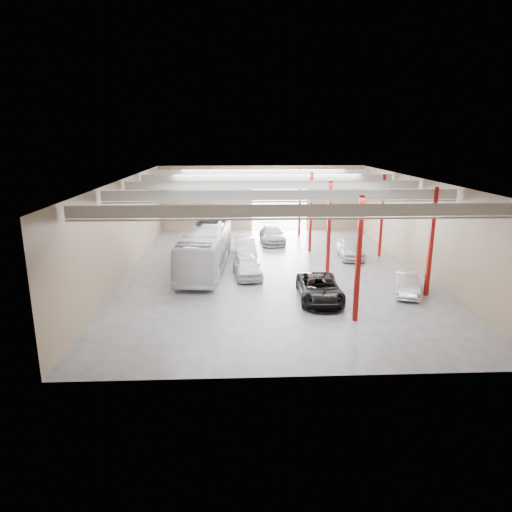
{
  "coord_description": "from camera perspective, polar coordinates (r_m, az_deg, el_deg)",
  "views": [
    {
      "loc": [
        -2.81,
        -33.51,
        9.95
      ],
      "look_at": [
        -1.47,
        -3.86,
        2.2
      ],
      "focal_mm": 32.0,
      "sensor_mm": 36.0,
      "label": 1
    }
  ],
  "objects": [
    {
      "name": "car_right_near",
      "position": [
        31.34,
        18.33,
        -3.35
      ],
      "size": [
        2.6,
        4.34,
        1.35
      ],
      "primitive_type": "imported",
      "rotation": [
        0.0,
        0.0,
        -0.31
      ],
      "color": "silver",
      "rests_on": "ground"
    },
    {
      "name": "depot_shell",
      "position": [
        34.48,
        2.34,
        6.33
      ],
      "size": [
        22.12,
        32.12,
        7.06
      ],
      "color": "#4E4F54",
      "rests_on": "ground"
    },
    {
      "name": "car_row_c",
      "position": [
        44.31,
        2.02,
        2.71
      ],
      "size": [
        2.39,
        5.57,
        1.6
      ],
      "primitive_type": "imported",
      "rotation": [
        0.0,
        0.0,
        0.03
      ],
      "color": "gray",
      "rests_on": "ground"
    },
    {
      "name": "coach_bus",
      "position": [
        35.12,
        -6.32,
        0.91
      ],
      "size": [
        3.82,
        12.17,
        3.33
      ],
      "primitive_type": "imported",
      "rotation": [
        0.0,
        0.0,
        -0.09
      ],
      "color": "silver",
      "rests_on": "ground"
    },
    {
      "name": "black_sedan",
      "position": [
        28.95,
        7.95,
        -4.0
      ],
      "size": [
        2.77,
        5.64,
        1.54
      ],
      "primitive_type": "imported",
      "rotation": [
        0.0,
        0.0,
        -0.04
      ],
      "color": "black",
      "rests_on": "ground"
    },
    {
      "name": "car_right_far",
      "position": [
        39.49,
        11.72,
        0.95
      ],
      "size": [
        2.32,
        4.93,
        1.63
      ],
      "primitive_type": "imported",
      "rotation": [
        0.0,
        0.0,
        -0.08
      ],
      "color": "silver",
      "rests_on": "ground"
    },
    {
      "name": "car_row_b",
      "position": [
        39.11,
        -1.34,
        1.06
      ],
      "size": [
        1.85,
        4.75,
        1.54
      ],
      "primitive_type": "imported",
      "rotation": [
        0.0,
        0.0,
        0.05
      ],
      "color": "silver",
      "rests_on": "ground"
    },
    {
      "name": "car_row_a",
      "position": [
        33.44,
        -1.11,
        -1.25
      ],
      "size": [
        2.34,
        4.83,
        1.59
      ],
      "primitive_type": "imported",
      "rotation": [
        0.0,
        0.0,
        0.1
      ],
      "color": "silver",
      "rests_on": "ground"
    }
  ]
}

